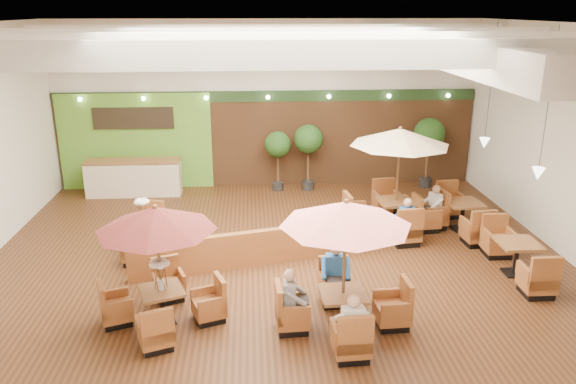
{
  "coord_description": "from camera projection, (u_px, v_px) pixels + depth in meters",
  "views": [
    {
      "loc": [
        -0.59,
        -12.61,
        5.83
      ],
      "look_at": [
        0.3,
        0.5,
        1.5
      ],
      "focal_mm": 35.0,
      "sensor_mm": 36.0,
      "label": 1
    }
  ],
  "objects": [
    {
      "name": "topiary_1",
      "position": [
        308.0,
        142.0,
        18.4
      ],
      "size": [
        0.95,
        0.95,
        2.21
      ],
      "color": "black",
      "rests_on": "ground"
    },
    {
      "name": "room",
      "position": [
        284.0,
        101.0,
        13.84
      ],
      "size": [
        14.04,
        14.0,
        5.52
      ],
      "color": "#381E0F",
      "rests_on": "ground"
    },
    {
      "name": "diner_0",
      "position": [
        352.0,
        319.0,
        9.59
      ],
      "size": [
        0.4,
        0.33,
        0.79
      ],
      "rotation": [
        0.0,
        0.0,
        0.09
      ],
      "color": "white",
      "rests_on": "ground"
    },
    {
      "name": "diner_4",
      "position": [
        434.0,
        202.0,
        15.39
      ],
      "size": [
        0.37,
        0.42,
        0.77
      ],
      "rotation": [
        0.0,
        0.0,
        1.84
      ],
      "color": "white",
      "rests_on": "ground"
    },
    {
      "name": "diner_2",
      "position": [
        292.0,
        294.0,
        10.43
      ],
      "size": [
        0.33,
        0.4,
        0.8
      ],
      "rotation": [
        0.0,
        0.0,
        4.64
      ],
      "color": "gray",
      "rests_on": "ground"
    },
    {
      "name": "topiary_0",
      "position": [
        278.0,
        147.0,
        18.39
      ],
      "size": [
        0.86,
        0.86,
        2.0
      ],
      "color": "black",
      "rests_on": "ground"
    },
    {
      "name": "table_1",
      "position": [
        345.0,
        242.0,
        10.18
      ],
      "size": [
        2.56,
        2.56,
        2.61
      ],
      "rotation": [
        0.0,
        0.0,
        0.05
      ],
      "color": "brown",
      "rests_on": "ground"
    },
    {
      "name": "service_counter",
      "position": [
        134.0,
        178.0,
        18.18
      ],
      "size": [
        3.0,
        0.75,
        1.18
      ],
      "color": "beige",
      "rests_on": "ground"
    },
    {
      "name": "table_4",
      "position": [
        516.0,
        258.0,
        12.8
      ],
      "size": [
        0.91,
        2.67,
        1.0
      ],
      "rotation": [
        0.0,
        0.0,
        -0.01
      ],
      "color": "brown",
      "rests_on": "ground"
    },
    {
      "name": "diner_3",
      "position": [
        406.0,
        216.0,
        14.32
      ],
      "size": [
        0.41,
        0.35,
        0.8
      ],
      "rotation": [
        0.0,
        0.0,
        0.15
      ],
      "color": "#2760A9",
      "rests_on": "ground"
    },
    {
      "name": "table_3",
      "position": [
        144.0,
        231.0,
        14.09
      ],
      "size": [
        1.02,
        2.56,
        1.5
      ],
      "rotation": [
        0.0,
        0.0,
        -0.3
      ],
      "color": "brown",
      "rests_on": "ground"
    },
    {
      "name": "booth_divider",
      "position": [
        263.0,
        247.0,
        13.27
      ],
      "size": [
        6.1,
        1.69,
        0.86
      ],
      "primitive_type": "cube",
      "rotation": [
        0.0,
        0.0,
        0.24
      ],
      "color": "brown",
      "rests_on": "ground"
    },
    {
      "name": "table_5",
      "position": [
        452.0,
        217.0,
        15.36
      ],
      "size": [
        1.88,
        2.77,
        1.02
      ],
      "rotation": [
        0.0,
        0.0,
        0.09
      ],
      "color": "brown",
      "rests_on": "ground"
    },
    {
      "name": "diner_1",
      "position": [
        336.0,
        269.0,
        11.39
      ],
      "size": [
        0.44,
        0.36,
        0.86
      ],
      "rotation": [
        0.0,
        0.0,
        3.05
      ],
      "color": "#2760A9",
      "rests_on": "ground"
    },
    {
      "name": "table_2",
      "position": [
        398.0,
        161.0,
        14.95
      ],
      "size": [
        2.87,
        2.87,
        2.88
      ],
      "rotation": [
        0.0,
        0.0,
        0.11
      ],
      "color": "brown",
      "rests_on": "ground"
    },
    {
      "name": "topiary_2",
      "position": [
        429.0,
        136.0,
        18.63
      ],
      "size": [
        1.02,
        1.02,
        2.37
      ],
      "color": "black",
      "rests_on": "ground"
    },
    {
      "name": "table_0",
      "position": [
        158.0,
        243.0,
        10.43
      ],
      "size": [
        2.52,
        2.52,
        2.43
      ],
      "rotation": [
        0.0,
        0.0,
        0.35
      ],
      "color": "brown",
      "rests_on": "ground"
    }
  ]
}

